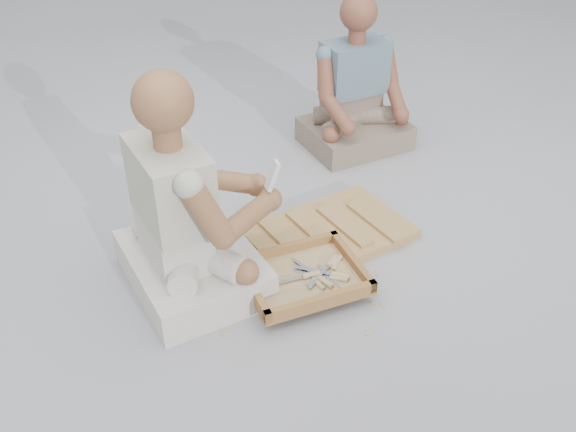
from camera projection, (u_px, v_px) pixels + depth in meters
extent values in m
plane|color=#A5A5AB|center=(298.00, 307.00, 2.45)|extent=(60.00, 60.00, 0.00)
cube|color=olive|center=(329.00, 233.00, 2.79)|extent=(0.77, 0.63, 0.04)
cube|color=brown|center=(303.00, 279.00, 2.50)|extent=(0.50, 0.42, 0.01)
cube|color=brown|center=(287.00, 249.00, 2.61)|extent=(0.45, 0.09, 0.05)
cube|color=brown|center=(322.00, 301.00, 2.36)|extent=(0.45, 0.09, 0.05)
cube|color=brown|center=(352.00, 260.00, 2.55)|extent=(0.08, 0.36, 0.05)
cube|color=brown|center=(252.00, 288.00, 2.42)|extent=(0.08, 0.36, 0.05)
cube|color=tan|center=(303.00, 277.00, 2.49)|extent=(0.44, 0.36, 0.01)
cube|color=silver|center=(311.00, 274.00, 2.50)|extent=(0.14, 0.09, 0.00)
cylinder|color=#A48457|center=(339.00, 279.00, 2.47)|extent=(0.07, 0.05, 0.02)
cube|color=silver|center=(284.00, 281.00, 2.45)|extent=(0.15, 0.03, 0.00)
cylinder|color=#A48457|center=(311.00, 275.00, 2.48)|extent=(0.07, 0.03, 0.02)
cube|color=silver|center=(329.00, 276.00, 2.49)|extent=(0.06, 0.15, 0.00)
cylinder|color=#A48457|center=(346.00, 292.00, 2.42)|extent=(0.04, 0.07, 0.02)
cube|color=silver|center=(327.00, 282.00, 2.46)|extent=(0.10, 0.13, 0.00)
cylinder|color=#A48457|center=(335.00, 265.00, 2.55)|extent=(0.06, 0.07, 0.02)
cube|color=silver|center=(303.00, 269.00, 2.53)|extent=(0.06, 0.15, 0.00)
cylinder|color=#A48457|center=(319.00, 284.00, 2.45)|extent=(0.04, 0.07, 0.02)
cube|color=silver|center=(313.00, 270.00, 2.51)|extent=(0.14, 0.09, 0.00)
cylinder|color=#A48457|center=(341.00, 275.00, 2.48)|extent=(0.07, 0.06, 0.02)
cube|color=silver|center=(319.00, 275.00, 2.49)|extent=(0.13, 0.10, 0.00)
cylinder|color=#A48457|center=(336.00, 261.00, 2.56)|extent=(0.07, 0.06, 0.02)
cube|color=silver|center=(319.00, 277.00, 2.47)|extent=(0.11, 0.12, 0.00)
cylinder|color=#A48457|center=(332.00, 261.00, 2.55)|extent=(0.06, 0.07, 0.02)
cube|color=silver|center=(307.00, 269.00, 2.52)|extent=(0.08, 0.14, 0.00)
cylinder|color=#A48457|center=(326.00, 283.00, 2.45)|extent=(0.05, 0.07, 0.02)
cube|color=tan|center=(274.00, 295.00, 2.50)|extent=(0.02, 0.02, 0.00)
cube|color=tan|center=(383.00, 305.00, 2.45)|extent=(0.02, 0.02, 0.00)
cube|color=tan|center=(374.00, 303.00, 2.46)|extent=(0.02, 0.02, 0.00)
cube|color=tan|center=(336.00, 246.00, 2.75)|extent=(0.02, 0.02, 0.00)
cube|color=tan|center=(224.00, 334.00, 2.33)|extent=(0.02, 0.02, 0.00)
cube|color=tan|center=(350.00, 265.00, 2.65)|extent=(0.02, 0.02, 0.00)
cube|color=tan|center=(371.00, 256.00, 2.70)|extent=(0.02, 0.02, 0.00)
cube|color=tan|center=(368.00, 334.00, 2.33)|extent=(0.02, 0.02, 0.00)
cube|color=tan|center=(377.00, 274.00, 2.60)|extent=(0.02, 0.02, 0.00)
cube|color=tan|center=(231.00, 252.00, 2.72)|extent=(0.02, 0.02, 0.00)
cube|color=silver|center=(193.00, 268.00, 2.52)|extent=(0.59, 0.68, 0.15)
cube|color=silver|center=(174.00, 239.00, 2.40)|extent=(0.27, 0.36, 0.18)
cube|color=beige|center=(170.00, 184.00, 2.27)|extent=(0.30, 0.40, 0.30)
sphere|color=brown|center=(163.00, 101.00, 2.09)|extent=(0.21, 0.21, 0.21)
sphere|color=brown|center=(256.00, 185.00, 2.55)|extent=(0.09, 0.09, 0.09)
sphere|color=brown|center=(270.00, 199.00, 2.46)|extent=(0.09, 0.09, 0.09)
cube|color=gray|center=(355.00, 134.00, 3.46)|extent=(0.59, 0.51, 0.13)
cube|color=gray|center=(351.00, 105.00, 3.41)|extent=(0.32, 0.24, 0.16)
cube|color=slate|center=(354.00, 67.00, 3.28)|extent=(0.36, 0.26, 0.27)
sphere|color=brown|center=(359.00, 12.00, 3.11)|extent=(0.19, 0.19, 0.19)
sphere|color=brown|center=(401.00, 114.00, 3.30)|extent=(0.08, 0.08, 0.08)
sphere|color=brown|center=(348.00, 127.00, 3.18)|extent=(0.08, 0.08, 0.08)
cube|color=silver|center=(272.00, 176.00, 2.40)|extent=(0.06, 0.05, 0.12)
cube|color=black|center=(272.00, 173.00, 2.40)|extent=(0.02, 0.04, 0.04)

